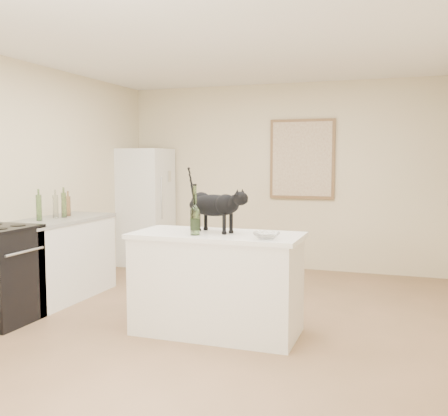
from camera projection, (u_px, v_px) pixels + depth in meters
floor at (214, 325)px, 4.89m from camera, size 5.50×5.50×0.00m
ceiling at (214, 41)px, 4.65m from camera, size 5.50×5.50×0.00m
wall_back at (281, 177)px, 7.36m from camera, size 4.50×0.00×4.50m
wall_left at (15, 183)px, 5.50m from camera, size 0.00×5.50×5.50m
island_base at (217, 285)px, 4.63m from camera, size 1.44×0.67×0.86m
island_top at (217, 235)px, 4.59m from camera, size 1.50×0.70×0.04m
left_cabinets at (59, 260)px, 5.77m from camera, size 0.60×1.40×0.86m
left_countertop at (57, 220)px, 5.73m from camera, size 0.62×1.44×0.04m
fridge at (145, 207)px, 7.66m from camera, size 0.68×0.68×1.70m
artwork_frame at (302, 159)px, 7.21m from camera, size 0.90×0.03×1.10m
artwork_canvas at (302, 159)px, 7.19m from camera, size 0.82×0.00×1.02m
black_cat at (214, 208)px, 4.63m from camera, size 0.64×0.40×0.43m
wine_bottle at (195, 213)px, 4.46m from camera, size 0.10×0.10×0.39m
glass_bowl at (266, 236)px, 4.24m from camera, size 0.25×0.25×0.05m
fridge_paper at (170, 176)px, 7.62m from camera, size 0.02×0.12×0.16m
counter_bottle_cluster at (56, 206)px, 5.73m from camera, size 0.12×0.54×0.28m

